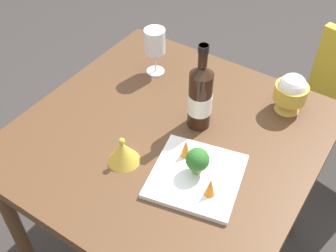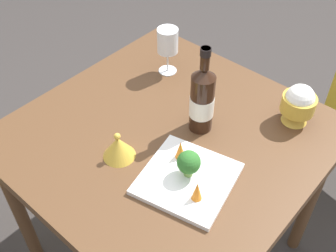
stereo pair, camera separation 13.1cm
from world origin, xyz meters
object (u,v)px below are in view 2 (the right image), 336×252
Objects in this scene: rice_bowl_lid at (118,147)px; broccoli_floret at (189,163)px; wine_bottle at (202,99)px; serving_plate at (187,179)px; wine_glass at (168,42)px; carrot_garnish_left at (197,191)px; rice_bowl at (298,104)px; carrot_garnish_right at (180,150)px.

broccoli_floret is at bearing -161.36° from rice_bowl_lid.
wine_bottle reaches higher than serving_plate.
wine_glass is at bearing -42.08° from broccoli_floret.
carrot_garnish_left is (-0.28, -0.02, 0.01)m from rice_bowl_lid.
serving_plate is (-0.22, -0.06, -0.03)m from rice_bowl_lid.
rice_bowl is 0.43m from broccoli_floret.
rice_bowl_lid is (-0.17, 0.42, -0.09)m from wine_glass.
serving_plate is (-0.11, 0.20, -0.11)m from wine_bottle.
wine_bottle is 4.81× the size of carrot_garnish_left.
wine_bottle is at bearing -61.07° from broccoli_floret.
wine_glass is at bearing -67.50° from rice_bowl_lid.
broccoli_floret is (-0.38, 0.35, -0.06)m from wine_glass.
wine_bottle is at bearing 150.68° from wine_glass.
rice_bowl is at bearing -171.80° from wine_glass.
wine_bottle reaches higher than carrot_garnish_right.
wine_bottle reaches higher than rice_bowl.
carrot_garnish_right is (0.13, -0.09, -0.00)m from carrot_garnish_left.
carrot_garnish_right is at bearing -144.65° from rice_bowl_lid.
wine_bottle is at bearing -61.13° from serving_plate.
wine_bottle is at bearing -73.78° from carrot_garnish_right.
carrot_garnish_right is at bearing 136.16° from wine_glass.
wine_glass reaches higher than carrot_garnish_right.
wine_bottle is 4.82× the size of carrot_garnish_right.
rice_bowl is at bearing -123.21° from rice_bowl_lid.
wine_glass is at bearing -41.11° from carrot_garnish_left.
carrot_garnish_left and carrot_garnish_right have the same top height.
rice_bowl reaches higher than broccoli_floret.
rice_bowl_lid is at bearing 67.95° from wine_bottle.
broccoli_floret is 1.37× the size of carrot_garnish_left.
wine_glass is 0.46m from rice_bowl_lid.
serving_plate is at bearing 145.30° from carrot_garnish_right.
carrot_garnish_left is at bearing 85.18° from rice_bowl.
wine_glass is 1.79× the size of rice_bowl_lid.
carrot_garnish_right is at bearing -30.73° from broccoli_floret.
rice_bowl is 2.26× the size of carrot_garnish_left.
rice_bowl_lid is 0.18m from carrot_garnish_right.
wine_glass reaches higher than serving_plate.
wine_glass is 0.61m from carrot_garnish_left.
rice_bowl is 0.44m from serving_plate.
rice_bowl_lid reaches higher than carrot_garnish_right.
rice_bowl is 0.42m from carrot_garnish_right.
broccoli_floret is 0.09m from carrot_garnish_left.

